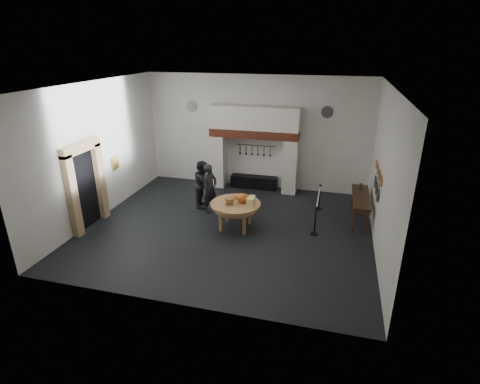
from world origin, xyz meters
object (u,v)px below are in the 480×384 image
(iron_range, at_px, (254,182))
(barrier_post_far, at_px, (319,198))
(side_table, at_px, (361,197))
(barrier_post_near, at_px, (315,222))
(work_table, at_px, (236,204))
(visitor_near, at_px, (210,188))
(visitor_far, at_px, (203,184))

(iron_range, height_order, barrier_post_far, barrier_post_far)
(side_table, bearing_deg, barrier_post_near, -134.43)
(barrier_post_near, xyz_separation_m, barrier_post_far, (0.00, 2.00, 0.00))
(work_table, relative_size, barrier_post_far, 1.78)
(iron_range, relative_size, work_table, 1.19)
(barrier_post_far, bearing_deg, side_table, -24.14)
(visitor_near, distance_m, visitor_far, 0.57)
(barrier_post_near, height_order, barrier_post_far, same)
(side_table, height_order, barrier_post_near, same)
(iron_range, height_order, visitor_far, visitor_far)
(work_table, distance_m, visitor_far, 2.12)
(iron_range, xyz_separation_m, work_table, (0.22, -3.68, 0.59))
(visitor_near, bearing_deg, barrier_post_far, -51.74)
(visitor_near, xyz_separation_m, visitor_far, (-0.40, 0.40, -0.02))
(iron_range, relative_size, barrier_post_near, 2.11)
(barrier_post_far, bearing_deg, barrier_post_near, -90.00)
(visitor_near, height_order, visitor_far, visitor_near)
(iron_range, bearing_deg, visitor_near, -110.02)
(iron_range, distance_m, visitor_far, 2.74)
(iron_range, height_order, visitor_near, visitor_near)
(barrier_post_near, distance_m, barrier_post_far, 2.00)
(visitor_near, xyz_separation_m, side_table, (5.08, 0.58, -0.01))
(work_table, bearing_deg, visitor_near, 140.41)
(visitor_far, relative_size, barrier_post_far, 1.92)
(visitor_near, height_order, barrier_post_far, visitor_near)
(work_table, relative_size, side_table, 0.73)
(iron_range, bearing_deg, visitor_far, -121.12)
(work_table, relative_size, visitor_far, 0.93)
(visitor_far, bearing_deg, side_table, -99.44)
(iron_range, xyz_separation_m, visitor_far, (-1.38, -2.28, 0.61))
(visitor_near, relative_size, barrier_post_far, 1.95)
(barrier_post_near, bearing_deg, visitor_far, 163.58)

